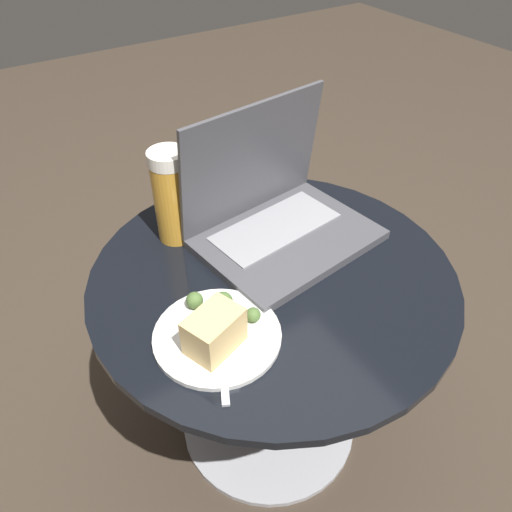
{
  "coord_description": "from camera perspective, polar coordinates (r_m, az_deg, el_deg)",
  "views": [
    {
      "loc": [
        -0.4,
        -0.57,
        1.14
      ],
      "look_at": [
        -0.05,
        -0.01,
        0.58
      ],
      "focal_mm": 35.0,
      "sensor_mm": 36.0,
      "label": 1
    }
  ],
  "objects": [
    {
      "name": "ground_plane",
      "position": [
        1.34,
        1.44,
        -18.41
      ],
      "size": [
        6.0,
        6.0,
        0.0
      ],
      "primitive_type": "plane",
      "color": "#382D23"
    },
    {
      "name": "table",
      "position": [
        1.04,
        1.77,
        -7.88
      ],
      "size": [
        0.69,
        0.69,
        0.51
      ],
      "color": "#9E9EA3",
      "rests_on": "ground_plane"
    },
    {
      "name": "laptop",
      "position": [
        1.0,
        2.24,
        4.96
      ],
      "size": [
        0.37,
        0.29,
        0.26
      ],
      "color": "#47474C",
      "rests_on": "table"
    },
    {
      "name": "beer_glass",
      "position": [
        0.98,
        -9.56,
        6.76
      ],
      "size": [
        0.07,
        0.07,
        0.19
      ],
      "color": "gold",
      "rests_on": "table"
    },
    {
      "name": "snack_plate",
      "position": [
        0.81,
        -4.56,
        -8.5
      ],
      "size": [
        0.21,
        0.21,
        0.08
      ],
      "color": "silver",
      "rests_on": "table"
    },
    {
      "name": "fork",
      "position": [
        0.81,
        -3.96,
        -10.83
      ],
      "size": [
        0.09,
        0.16,
        0.0
      ],
      "color": "#B2B2B7",
      "rests_on": "table"
    }
  ]
}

